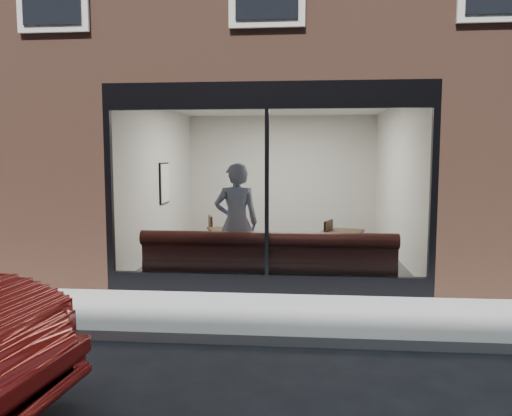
# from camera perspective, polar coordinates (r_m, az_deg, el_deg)

# --- Properties ---
(ground) EXTENTS (120.00, 120.00, 0.00)m
(ground) POSITION_cam_1_polar(r_m,az_deg,el_deg) (5.84, -0.19, -15.13)
(ground) COLOR black
(ground) RESTS_ON ground
(sidewalk_near) EXTENTS (40.00, 2.00, 0.01)m
(sidewalk_near) POSITION_cam_1_polar(r_m,az_deg,el_deg) (6.78, 0.61, -12.07)
(sidewalk_near) COLOR gray
(sidewalk_near) RESTS_ON ground
(kerb_near) EXTENTS (40.00, 0.10, 0.12)m
(kerb_near) POSITION_cam_1_polar(r_m,az_deg,el_deg) (5.77, -0.23, -14.75)
(kerb_near) COLOR gray
(kerb_near) RESTS_ON ground
(host_building_pier_left) EXTENTS (2.50, 12.00, 3.20)m
(host_building_pier_left) POSITION_cam_1_polar(r_m,az_deg,el_deg) (14.10, -12.49, 3.71)
(host_building_pier_left) COLOR brown
(host_building_pier_left) RESTS_ON ground
(host_building_pier_right) EXTENTS (2.50, 12.00, 3.20)m
(host_building_pier_right) POSITION_cam_1_polar(r_m,az_deg,el_deg) (13.83, 18.71, 3.50)
(host_building_pier_right) COLOR brown
(host_building_pier_right) RESTS_ON ground
(host_building_backfill) EXTENTS (5.00, 6.00, 3.20)m
(host_building_backfill) POSITION_cam_1_polar(r_m,az_deg,el_deg) (16.45, 3.35, 4.12)
(host_building_backfill) COLOR brown
(host_building_backfill) RESTS_ON ground
(cafe_floor) EXTENTS (6.00, 6.00, 0.00)m
(cafe_floor) POSITION_cam_1_polar(r_m,az_deg,el_deg) (10.65, 2.30, -5.38)
(cafe_floor) COLOR #2D2D30
(cafe_floor) RESTS_ON ground
(cafe_ceiling) EXTENTS (6.00, 6.00, 0.00)m
(cafe_ceiling) POSITION_cam_1_polar(r_m,az_deg,el_deg) (10.50, 2.38, 11.84)
(cafe_ceiling) COLOR white
(cafe_ceiling) RESTS_ON host_building_upper
(cafe_wall_back) EXTENTS (5.00, 0.00, 5.00)m
(cafe_wall_back) POSITION_cam_1_polar(r_m,az_deg,el_deg) (13.44, 2.96, 3.74)
(cafe_wall_back) COLOR silver
(cafe_wall_back) RESTS_ON ground
(cafe_wall_left) EXTENTS (0.00, 6.00, 6.00)m
(cafe_wall_left) POSITION_cam_1_polar(r_m,az_deg,el_deg) (10.86, -10.91, 3.15)
(cafe_wall_left) COLOR silver
(cafe_wall_left) RESTS_ON ground
(cafe_wall_right) EXTENTS (0.00, 6.00, 6.00)m
(cafe_wall_right) POSITION_cam_1_polar(r_m,az_deg,el_deg) (10.63, 15.89, 2.97)
(cafe_wall_right) COLOR silver
(cafe_wall_right) RESTS_ON ground
(storefront_kick) EXTENTS (5.00, 0.10, 0.30)m
(storefront_kick) POSITION_cam_1_polar(r_m,az_deg,el_deg) (7.75, 1.23, -8.67)
(storefront_kick) COLOR black
(storefront_kick) RESTS_ON ground
(storefront_header) EXTENTS (5.00, 0.10, 0.40)m
(storefront_header) POSITION_cam_1_polar(r_m,az_deg,el_deg) (7.55, 1.27, 12.75)
(storefront_header) COLOR black
(storefront_header) RESTS_ON host_building_upper
(storefront_mullion) EXTENTS (0.06, 0.10, 2.50)m
(storefront_mullion) POSITION_cam_1_polar(r_m,az_deg,el_deg) (7.52, 1.25, 1.72)
(storefront_mullion) COLOR black
(storefront_mullion) RESTS_ON storefront_kick
(storefront_glass) EXTENTS (4.80, 0.00, 4.80)m
(storefront_glass) POSITION_cam_1_polar(r_m,az_deg,el_deg) (7.49, 1.23, 1.70)
(storefront_glass) COLOR white
(storefront_glass) RESTS_ON storefront_kick
(banquette) EXTENTS (4.00, 0.55, 0.45)m
(banquette) POSITION_cam_1_polar(r_m,az_deg,el_deg) (8.12, 1.42, -7.45)
(banquette) COLOR #331712
(banquette) RESTS_ON cafe_floor
(person) EXTENTS (0.80, 0.59, 2.00)m
(person) POSITION_cam_1_polar(r_m,az_deg,el_deg) (8.31, -2.26, -1.71)
(person) COLOR #8494B6
(person) RESTS_ON cafe_floor
(cafe_table_left) EXTENTS (0.78, 0.78, 0.04)m
(cafe_table_left) POSITION_cam_1_polar(r_m,az_deg,el_deg) (9.37, -3.49, -2.46)
(cafe_table_left) COLOR black
(cafe_table_left) RESTS_ON cafe_floor
(cafe_table_right) EXTENTS (0.85, 0.85, 0.04)m
(cafe_table_right) POSITION_cam_1_polar(r_m,az_deg,el_deg) (9.19, 9.85, -2.70)
(cafe_table_right) COLOR black
(cafe_table_right) RESTS_ON cafe_floor
(cafe_chair_left) EXTENTS (0.51, 0.51, 0.04)m
(cafe_chair_left) POSITION_cam_1_polar(r_m,az_deg,el_deg) (9.86, -6.31, -5.02)
(cafe_chair_left) COLOR black
(cafe_chair_left) RESTS_ON cafe_floor
(cafe_chair_right) EXTENTS (0.57, 0.57, 0.04)m
(cafe_chair_right) POSITION_cam_1_polar(r_m,az_deg,el_deg) (9.31, 7.10, -5.67)
(cafe_chair_right) COLOR black
(cafe_chair_right) RESTS_ON cafe_floor
(wall_poster) EXTENTS (0.02, 0.63, 0.84)m
(wall_poster) POSITION_cam_1_polar(r_m,az_deg,el_deg) (11.10, -10.35, 2.81)
(wall_poster) COLOR white
(wall_poster) RESTS_ON cafe_wall_left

